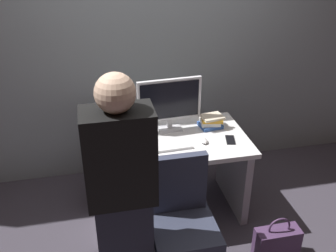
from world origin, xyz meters
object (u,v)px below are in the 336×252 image
cup_by_monitor (112,134)px  book_stack (211,121)px  person_at_desk (122,200)px  keyboard (165,147)px  office_chair (182,229)px  mouse (204,140)px  cup_near_keyboard (123,142)px  handbag (277,243)px  monitor (170,102)px  desk (167,163)px  cell_phone (230,140)px

cup_by_monitor → book_stack: size_ratio=0.38×
person_at_desk → keyboard: size_ratio=3.81×
office_chair → mouse: (0.33, 0.61, 0.32)m
office_chair → person_at_desk: 0.59m
person_at_desk → cup_by_monitor: 0.95m
cup_near_keyboard → handbag: bearing=-31.6°
office_chair → mouse: bearing=62.0°
monitor → handbag: 1.38m
monitor → cup_near_keyboard: (-0.42, -0.22, -0.20)m
desk → cup_near_keyboard: (-0.36, -0.06, 0.28)m
office_chair → book_stack: (0.46, 0.85, 0.35)m
keyboard → cup_by_monitor: (-0.39, 0.24, 0.03)m
person_at_desk → cup_by_monitor: (0.02, 0.95, -0.07)m
cell_phone → handbag: bearing=-57.6°
desk → office_chair: 0.73m
handbag → person_at_desk: bearing=-174.1°
monitor → book_stack: bearing=-5.4°
keyboard → handbag: (0.75, -0.58, -0.60)m
monitor → keyboard: 0.40m
desk → monitor: size_ratio=2.46×
office_chair → person_at_desk: (-0.40, -0.12, 0.41)m
book_stack → person_at_desk: bearing=-131.8°
cup_by_monitor → handbag: size_ratio=0.21×
book_stack → keyboard: bearing=-150.2°
monitor → mouse: bearing=-51.1°
desk → mouse: size_ratio=13.29×
desk → cup_by_monitor: size_ratio=16.52×
person_at_desk → monitor: (0.51, 1.00, 0.15)m
desk → monitor: bearing=70.2°
office_chair → book_stack: size_ratio=4.47×
mouse → book_stack: size_ratio=0.48×
person_at_desk → cup_near_keyboard: (0.08, 0.78, -0.06)m
cup_near_keyboard → keyboard: bearing=-12.9°
person_at_desk → handbag: 1.36m
cup_near_keyboard → office_chair: bearing=-64.3°
mouse → handbag: (0.42, -0.61, -0.61)m
monitor → handbag: size_ratio=1.43×
person_at_desk → monitor: bearing=63.1°
desk → office_chair: (-0.04, -0.72, -0.07)m
monitor → cup_near_keyboard: size_ratio=5.23×
book_stack → cup_near_keyboard: bearing=-166.3°
desk → monitor: 0.52m
book_stack → cell_phone: size_ratio=1.46×
office_chair → desk: bearing=86.5°
desk → cell_phone: bearing=-13.8°
desk → handbag: (0.71, -0.72, -0.36)m
monitor → cup_near_keyboard: bearing=-152.1°
cup_by_monitor → handbag: 1.54m
cup_by_monitor → cup_near_keyboard: bearing=-68.6°
cell_phone → desk: bearing=179.8°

